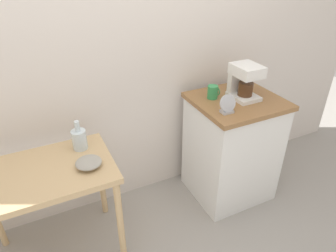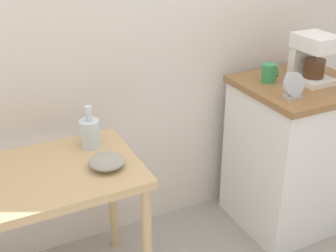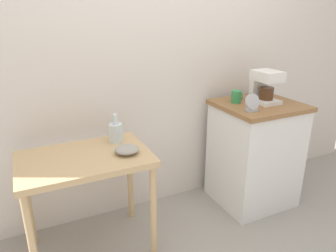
{
  "view_description": "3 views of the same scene",
  "coord_description": "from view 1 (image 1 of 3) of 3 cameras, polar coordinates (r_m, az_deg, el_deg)",
  "views": [
    {
      "loc": [
        -0.64,
        -1.57,
        1.88
      ],
      "look_at": [
        0.11,
        -0.01,
        0.86
      ],
      "focal_mm": 32.48,
      "sensor_mm": 36.0,
      "label": 1
    },
    {
      "loc": [
        -0.92,
        -1.62,
        1.72
      ],
      "look_at": [
        -0.09,
        0.06,
        0.81
      ],
      "focal_mm": 46.72,
      "sensor_mm": 36.0,
      "label": 2
    },
    {
      "loc": [
        -0.99,
        -1.82,
        1.59
      ],
      "look_at": [
        -0.12,
        0.01,
        0.85
      ],
      "focal_mm": 33.53,
      "sensor_mm": 36.0,
      "label": 3
    }
  ],
  "objects": [
    {
      "name": "ground_plane",
      "position": [
        2.53,
        -2.54,
        -17.51
      ],
      "size": [
        8.0,
        8.0,
        0.0
      ],
      "primitive_type": "plane",
      "color": "gray"
    },
    {
      "name": "back_wall",
      "position": [
        2.22,
        -6.04,
        17.87
      ],
      "size": [
        4.4,
        0.1,
        2.8
      ],
      "primitive_type": "cube",
      "color": "silver",
      "rests_on": "ground_plane"
    },
    {
      "name": "wooden_table",
      "position": [
        2.05,
        -21.86,
        -10.0
      ],
      "size": [
        0.83,
        0.56,
        0.72
      ],
      "color": "tan",
      "rests_on": "ground_plane"
    },
    {
      "name": "kitchen_counter",
      "position": [
        2.57,
        11.79,
        -4.04
      ],
      "size": [
        0.65,
        0.59,
        0.9
      ],
      "color": "white",
      "rests_on": "ground_plane"
    },
    {
      "name": "bowl_stoneware",
      "position": [
        1.92,
        -14.68,
        -6.67
      ],
      "size": [
        0.16,
        0.16,
        0.05
      ],
      "color": "#9E998C",
      "rests_on": "wooden_table"
    },
    {
      "name": "glass_carafe_vase",
      "position": [
        2.07,
        -16.31,
        -2.34
      ],
      "size": [
        0.1,
        0.1,
        0.21
      ],
      "color": "silver",
      "rests_on": "wooden_table"
    },
    {
      "name": "coffee_maker",
      "position": [
        2.34,
        14.04,
        8.44
      ],
      "size": [
        0.18,
        0.22,
        0.26
      ],
      "color": "white",
      "rests_on": "kitchen_counter"
    },
    {
      "name": "mug_tall_green",
      "position": [
        2.31,
        8.43,
        6.33
      ],
      "size": [
        0.09,
        0.08,
        0.1
      ],
      "color": "#338C4C",
      "rests_on": "kitchen_counter"
    },
    {
      "name": "mug_small_cream",
      "position": [
        2.57,
        13.61,
        8.12
      ],
      "size": [
        0.1,
        0.09,
        0.08
      ],
      "color": "beige",
      "rests_on": "kitchen_counter"
    },
    {
      "name": "table_clock",
      "position": [
        2.11,
        11.12,
        3.86
      ],
      "size": [
        0.12,
        0.06,
        0.13
      ],
      "color": "#B2B5BA",
      "rests_on": "kitchen_counter"
    }
  ]
}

